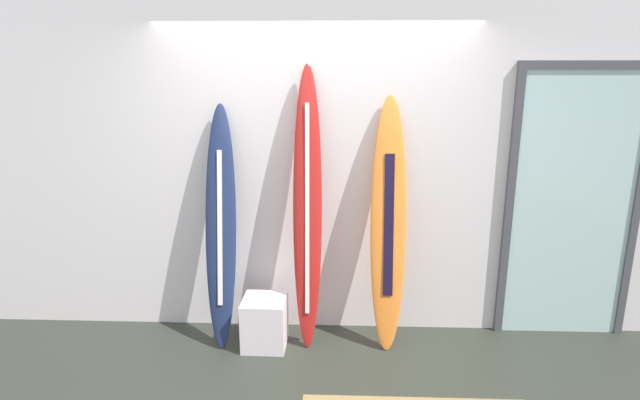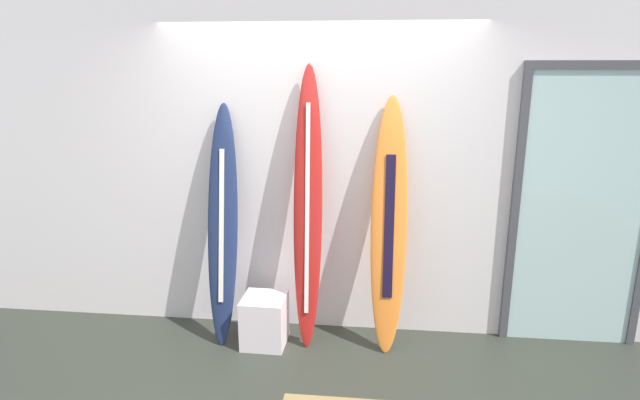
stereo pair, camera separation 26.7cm
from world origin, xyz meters
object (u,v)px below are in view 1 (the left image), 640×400
surfboard_crimson (308,211)px  glass_door (573,201)px  display_block_left (265,322)px  surfboard_sunset (388,227)px  surfboard_navy (221,229)px

surfboard_crimson → glass_door: bearing=5.5°
surfboard_crimson → display_block_left: bearing=-160.0°
surfboard_crimson → surfboard_sunset: size_ratio=1.12×
surfboard_sunset → surfboard_crimson: bearing=-179.9°
surfboard_navy → glass_door: (2.77, 0.22, 0.20)m
surfboard_navy → surfboard_crimson: (0.68, 0.02, 0.15)m
surfboard_navy → display_block_left: size_ratio=4.75×
surfboard_navy → surfboard_crimson: surfboard_crimson is taller
surfboard_navy → display_block_left: bearing=-16.7°
display_block_left → surfboard_crimson: bearing=20.0°
glass_door → surfboard_sunset: bearing=-172.2°
surfboard_navy → surfboard_sunset: 1.30m
surfboard_navy → display_block_left: (0.34, -0.10, -0.74)m
surfboard_sunset → glass_door: 1.49m
surfboard_crimson → display_block_left: (-0.34, -0.12, -0.89)m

